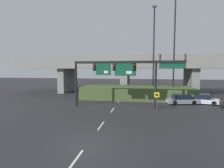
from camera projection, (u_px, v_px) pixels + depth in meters
name	position (u px, v px, depth m)	size (l,w,h in m)	color
ground_plane	(87.00, 144.00, 11.71)	(160.00, 160.00, 0.00)	#262628
lane_markings	(116.00, 105.00, 24.51)	(0.14, 32.63, 0.01)	silver
signal_gantry	(122.00, 70.00, 22.24)	(14.07, 0.44, 6.08)	black
speed_limit_sign	(157.00, 99.00, 20.84)	(0.60, 0.11, 2.33)	#4C4C4C
highway_light_pole_near	(154.00, 51.00, 30.12)	(0.70, 0.36, 15.72)	black
highway_light_pole_far	(174.00, 47.00, 28.43)	(0.70, 0.36, 16.65)	black
overpass_bridge	(125.00, 67.00, 36.59)	(46.11, 8.38, 7.72)	gray
grass_embankment	(136.00, 93.00, 29.77)	(18.30, 6.26, 2.06)	#42562D
parked_sedan_near_right	(182.00, 99.00, 25.25)	(4.65, 2.76, 1.44)	gray
parked_sedan_mid_right	(202.00, 99.00, 25.39)	(4.53, 2.74, 1.44)	silver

